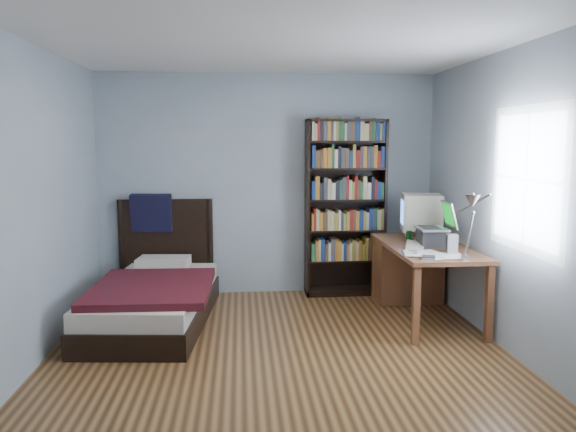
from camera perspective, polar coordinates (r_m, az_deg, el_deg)
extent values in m
plane|color=#4C2D16|center=(4.64, -0.72, -14.46)|extent=(4.20, 4.20, 0.00)
plane|color=white|center=(4.37, -0.77, 17.60)|extent=(4.20, 4.20, 0.00)
cube|color=#909EA8|center=(6.41, -2.09, 3.18)|extent=(3.80, 0.04, 2.50)
cube|color=#909EA8|center=(2.26, 3.09, -4.90)|extent=(3.80, 0.04, 2.50)
cube|color=#909EA8|center=(4.60, -25.08, 0.75)|extent=(0.04, 4.20, 2.50)
cube|color=#909EA8|center=(4.85, 22.27, 1.21)|extent=(0.04, 4.20, 2.50)
cube|color=white|center=(4.69, 23.10, 3.43)|extent=(0.01, 1.14, 1.14)
cube|color=white|center=(4.69, 23.03, 3.43)|extent=(0.01, 1.00, 1.00)
cube|color=brown|center=(5.68, 13.85, -3.09)|extent=(0.75, 1.58, 0.04)
cube|color=brown|center=(4.99, 12.87, -8.87)|extent=(0.06, 0.06, 0.69)
cube|color=brown|center=(5.22, 19.76, -8.39)|extent=(0.06, 0.06, 0.69)
cube|color=brown|center=(6.36, 8.83, -5.19)|extent=(0.06, 0.06, 0.69)
cube|color=brown|center=(6.54, 14.39, -4.98)|extent=(0.06, 0.06, 0.69)
cube|color=brown|center=(6.29, 12.09, -5.42)|extent=(0.69, 0.40, 0.68)
cube|color=beige|center=(6.12, 13.10, -1.99)|extent=(0.29, 0.26, 0.03)
cylinder|color=beige|center=(6.11, 13.11, -1.59)|extent=(0.10, 0.10, 0.06)
cube|color=beige|center=(6.09, 13.43, 0.42)|extent=(0.45, 0.44, 0.37)
cube|color=#BEB59E|center=(6.03, 11.67, 0.40)|extent=(0.10, 0.39, 0.39)
cube|color=#427CEE|center=(6.03, 11.53, 0.40)|extent=(0.06, 0.29, 0.25)
cube|color=#2D2D30|center=(5.64, 14.35, -2.15)|extent=(0.26, 0.30, 0.16)
cube|color=silver|center=(5.62, 14.38, -1.23)|extent=(0.29, 0.37, 0.02)
cube|color=#2D2D30|center=(5.61, 14.19, -1.12)|extent=(0.19, 0.29, 0.00)
cube|color=silver|center=(5.66, 16.04, 0.15)|extent=(0.10, 0.36, 0.26)
cube|color=#0CBF26|center=(5.66, 15.94, 0.15)|extent=(0.08, 0.30, 0.20)
cube|color=#99999E|center=(5.08, 17.56, -4.03)|extent=(0.06, 0.05, 0.04)
cylinder|color=#99999E|center=(4.98, 17.93, -1.77)|extent=(0.02, 0.14, 0.39)
cylinder|color=#99999E|center=(4.72, 18.28, 1.17)|extent=(0.16, 0.32, 0.20)
cone|color=#99999E|center=(4.55, 18.22, 1.45)|extent=(0.12, 0.12, 0.10)
cube|color=#BEB59E|center=(5.56, 12.77, -2.94)|extent=(0.29, 0.45, 0.04)
cube|color=#969698|center=(5.29, 16.33, -2.75)|extent=(0.10, 0.10, 0.18)
cylinder|color=#073613|center=(5.89, 12.18, -1.96)|extent=(0.06, 0.06, 0.11)
ellipsoid|color=silver|center=(5.89, 13.02, -2.34)|extent=(0.06, 0.10, 0.04)
cube|color=silver|center=(5.28, 12.69, -3.52)|extent=(0.08, 0.11, 0.02)
cube|color=#969698|center=(5.20, 12.78, -3.70)|extent=(0.07, 0.10, 0.02)
cube|color=#969698|center=(5.01, 14.09, -4.15)|extent=(0.14, 0.14, 0.02)
cube|color=black|center=(6.32, 1.97, 0.78)|extent=(0.03, 0.30, 1.99)
cube|color=black|center=(6.48, 9.58, 0.84)|extent=(0.03, 0.30, 1.99)
cube|color=black|center=(6.34, 5.94, 9.62)|extent=(0.89, 0.30, 0.03)
cube|color=black|center=(6.56, 5.71, -7.57)|extent=(0.89, 0.30, 0.06)
cube|color=black|center=(6.52, 5.60, 0.95)|extent=(0.89, 0.02, 1.99)
cube|color=olive|center=(6.36, 5.86, 1.06)|extent=(0.81, 0.22, 1.79)
cube|color=black|center=(5.64, -13.44, -9.43)|extent=(1.17, 2.07, 0.22)
cube|color=beige|center=(5.59, -13.50, -7.56)|extent=(1.13, 2.01, 0.16)
cube|color=maroon|center=(5.32, -13.61, -7.11)|extent=(1.08, 1.31, 0.07)
cube|color=beige|center=(6.28, -12.53, -4.66)|extent=(0.58, 0.40, 0.12)
cube|color=black|center=(6.51, -12.25, -3.13)|extent=(1.05, 0.05, 1.10)
cylinder|color=black|center=(6.58, -16.57, -3.18)|extent=(0.06, 0.06, 1.10)
cylinder|color=black|center=(6.45, -7.88, -3.14)|extent=(0.06, 0.06, 1.10)
cube|color=black|center=(6.44, -13.70, 0.31)|extent=(0.46, 0.20, 0.43)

